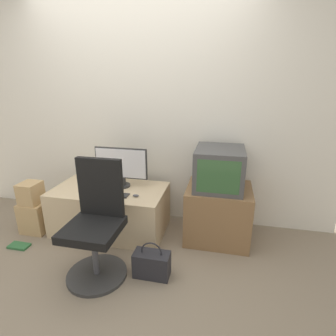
% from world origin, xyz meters
% --- Properties ---
extents(ground_plane, '(12.00, 12.00, 0.00)m').
position_xyz_m(ground_plane, '(0.00, 0.00, 0.00)').
color(ground_plane, '#7F705B').
extents(wall_back, '(4.40, 0.05, 2.60)m').
position_xyz_m(wall_back, '(0.00, 1.32, 1.30)').
color(wall_back, silver).
rests_on(wall_back, ground_plane).
extents(desk, '(1.20, 0.66, 0.49)m').
position_xyz_m(desk, '(-0.23, 0.86, 0.25)').
color(desk, '#CCB289').
rests_on(desk, ground_plane).
extents(side_stand, '(0.65, 0.56, 0.57)m').
position_xyz_m(side_stand, '(0.93, 0.95, 0.29)').
color(side_stand, olive).
rests_on(side_stand, ground_plane).
extents(main_monitor, '(0.58, 0.18, 0.44)m').
position_xyz_m(main_monitor, '(-0.12, 0.95, 0.73)').
color(main_monitor, '#2D2D2D').
rests_on(main_monitor, desk).
extents(keyboard, '(0.36, 0.10, 0.01)m').
position_xyz_m(keyboard, '(-0.14, 0.71, 0.50)').
color(keyboard, '#2D2D2D').
rests_on(keyboard, desk).
extents(mouse, '(0.06, 0.04, 0.02)m').
position_xyz_m(mouse, '(0.12, 0.72, 0.51)').
color(mouse, '#4C4C51').
rests_on(mouse, desk).
extents(crt_tv, '(0.47, 0.53, 0.40)m').
position_xyz_m(crt_tv, '(0.92, 0.96, 0.78)').
color(crt_tv, '#474747').
rests_on(crt_tv, side_stand).
extents(office_chair, '(0.51, 0.51, 1.00)m').
position_xyz_m(office_chair, '(-0.04, 0.19, 0.43)').
color(office_chair, '#333333').
rests_on(office_chair, ground_plane).
extents(cardboard_box_lower, '(0.28, 0.23, 0.34)m').
position_xyz_m(cardboard_box_lower, '(-1.04, 0.64, 0.17)').
color(cardboard_box_lower, tan).
rests_on(cardboard_box_lower, ground_plane).
extents(cardboard_box_upper, '(0.20, 0.21, 0.23)m').
position_xyz_m(cardboard_box_upper, '(-1.04, 0.64, 0.46)').
color(cardboard_box_upper, tan).
rests_on(cardboard_box_upper, cardboard_box_lower).
extents(handbag, '(0.31, 0.15, 0.33)m').
position_xyz_m(handbag, '(0.42, 0.23, 0.12)').
color(handbag, '#232328').
rests_on(handbag, ground_plane).
extents(book, '(0.20, 0.11, 0.02)m').
position_xyz_m(book, '(-1.01, 0.34, 0.01)').
color(book, '#2D6638').
rests_on(book, ground_plane).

